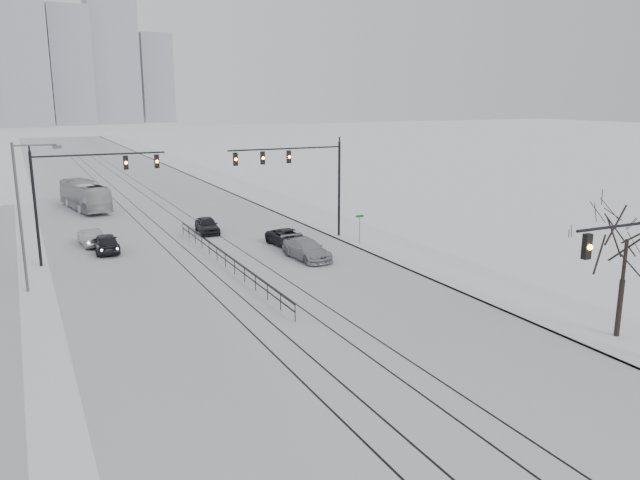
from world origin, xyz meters
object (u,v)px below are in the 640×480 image
(sedan_nb_right, at_px, (307,249))
(box_truck, at_px, (85,196))
(bare_tree, at_px, (626,250))
(sedan_nb_far, at_px, (207,225))
(sedan_nb_front, at_px, (289,238))
(sedan_sb_outer, at_px, (91,237))
(sedan_sb_inner, at_px, (106,243))

(sedan_nb_right, height_order, box_truck, box_truck)
(bare_tree, xyz_separation_m, sedan_nb_far, (-11.20, 32.48, -3.79))
(sedan_nb_front, bearing_deg, box_truck, 111.57)
(sedan_nb_front, xyz_separation_m, box_truck, (-12.71, 24.50, 0.81))
(bare_tree, relative_size, sedan_nb_right, 1.21)
(sedan_sb_outer, distance_m, sedan_nb_far, 9.64)
(bare_tree, xyz_separation_m, sedan_sb_inner, (-20.03, 29.12, -3.75))
(sedan_sb_inner, distance_m, box_truck, 20.18)
(sedan_nb_right, xyz_separation_m, box_truck, (-12.28, 28.71, 0.75))
(sedan_nb_right, distance_m, box_truck, 31.23)
(sedan_sb_inner, xyz_separation_m, sedan_nb_right, (12.84, -8.55, -0.01))
(bare_tree, relative_size, box_truck, 0.57)
(bare_tree, height_order, sedan_nb_far, bare_tree)
(sedan_sb_inner, relative_size, box_truck, 0.41)
(sedan_nb_far, bearing_deg, bare_tree, -67.28)
(sedan_nb_right, bearing_deg, box_truck, 108.88)
(bare_tree, bearing_deg, box_truck, 111.56)
(bare_tree, xyz_separation_m, box_truck, (-19.47, 49.28, -3.01))
(box_truck, bearing_deg, sedan_nb_front, 107.74)
(sedan_sb_inner, relative_size, sedan_nb_front, 0.91)
(bare_tree, xyz_separation_m, sedan_sb_outer, (-20.83, 31.99, -3.82))
(sedan_sb_outer, relative_size, sedan_nb_front, 0.85)
(bare_tree, bearing_deg, sedan_nb_right, 109.26)
(sedan_sb_inner, xyz_separation_m, sedan_nb_front, (13.27, -4.34, -0.08))
(sedan_nb_far, relative_size, box_truck, 0.38)
(sedan_nb_front, height_order, box_truck, box_truck)
(bare_tree, height_order, box_truck, bare_tree)
(sedan_nb_right, bearing_deg, sedan_sb_outer, 135.78)
(sedan_nb_right, relative_size, sedan_nb_far, 1.23)
(bare_tree, distance_m, sedan_sb_outer, 38.37)
(sedan_sb_inner, distance_m, sedan_nb_far, 9.45)
(sedan_sb_inner, xyz_separation_m, box_truck, (0.56, 20.16, 0.74))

